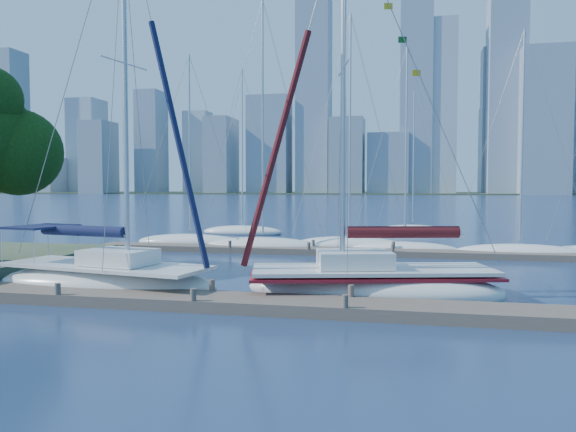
# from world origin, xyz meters

# --- Properties ---
(ground) EXTENTS (700.00, 700.00, 0.00)m
(ground) POSITION_xyz_m (0.00, 0.00, 0.00)
(ground) COLOR navy
(ground) RESTS_ON ground
(near_dock) EXTENTS (26.00, 2.00, 0.40)m
(near_dock) POSITION_xyz_m (0.00, 0.00, 0.20)
(near_dock) COLOR brown
(near_dock) RESTS_ON ground
(far_dock) EXTENTS (30.00, 1.80, 0.36)m
(far_dock) POSITION_xyz_m (2.00, 16.00, 0.18)
(far_dock) COLOR brown
(far_dock) RESTS_ON ground
(far_shore) EXTENTS (800.00, 100.00, 1.50)m
(far_shore) POSITION_xyz_m (0.00, 320.00, 0.00)
(far_shore) COLOR #38472D
(far_shore) RESTS_ON ground
(sailboat_navy) EXTENTS (9.63, 4.61, 15.85)m
(sailboat_navy) POSITION_xyz_m (-4.80, 1.91, 1.20)
(sailboat_navy) COLOR silver
(sailboat_navy) RESTS_ON ground
(sailboat_maroon) EXTENTS (10.04, 5.34, 15.15)m
(sailboat_maroon) POSITION_xyz_m (5.57, 2.85, 1.10)
(sailboat_maroon) COLOR silver
(sailboat_maroon) RESTS_ON ground
(bg_boat_0) EXTENTS (8.30, 4.45, 13.69)m
(bg_boat_0) POSITION_xyz_m (-8.14, 18.97, 0.28)
(bg_boat_0) COLOR silver
(bg_boat_0) RESTS_ON ground
(bg_boat_1) EXTENTS (8.22, 4.57, 16.54)m
(bg_boat_1) POSITION_xyz_m (-2.40, 17.24, 0.32)
(bg_boat_1) COLOR silver
(bg_boat_1) RESTS_ON ground
(bg_boat_2) EXTENTS (7.90, 4.23, 15.80)m
(bg_boat_2) POSITION_xyz_m (3.05, 19.02, 0.32)
(bg_boat_2) COLOR silver
(bg_boat_2) RESTS_ON ground
(bg_boat_3) EXTENTS (6.96, 3.06, 13.11)m
(bg_boat_3) POSITION_xyz_m (6.69, 17.78, 0.25)
(bg_boat_3) COLOR silver
(bg_boat_3) RESTS_ON ground
(bg_boat_4) EXTENTS (7.91, 3.72, 13.65)m
(bg_boat_4) POSITION_xyz_m (13.37, 17.22, 0.27)
(bg_boat_4) COLOR silver
(bg_boat_4) RESTS_ON ground
(bg_boat_6) EXTENTS (7.36, 3.20, 14.66)m
(bg_boat_6) POSITION_xyz_m (-7.24, 28.63, 0.29)
(bg_boat_6) COLOR silver
(bg_boat_6) RESTS_ON ground
(bg_boat_7) EXTENTS (6.66, 3.44, 12.91)m
(bg_boat_7) POSITION_xyz_m (7.26, 33.44, 0.27)
(bg_boat_7) COLOR silver
(bg_boat_7) RESTS_ON ground
(skyline) EXTENTS (502.53, 51.31, 107.50)m
(skyline) POSITION_xyz_m (18.52, 290.56, 35.55)
(skyline) COLOR slate
(skyline) RESTS_ON ground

